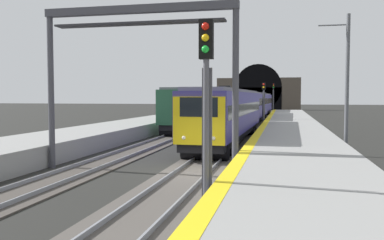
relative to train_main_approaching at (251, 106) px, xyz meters
The scene contains 14 objects.
ground_plane 32.33m from the train_main_approaching, behind, with size 320.00×320.00×0.00m, color black.
platform_right 32.61m from the train_main_approaching, behind, with size 112.00×4.87×1.07m, color gray.
platform_left 33.67m from the train_main_approaching, 163.57° to the left, with size 112.00×4.87×1.07m, color gray.
platform_right_edge_strip 32.36m from the train_main_approaching, behind, with size 112.00×0.50×0.01m, color yellow.
track_main_line 32.33m from the train_main_approaching, behind, with size 160.00×2.88×0.21m.
track_adjacent_line 32.72m from the train_main_approaching, behind, with size 160.00×2.66×0.21m.
train_main_approaching is the anchor object (origin of this frame).
train_adjacent_platform 14.90m from the train_main_approaching, 19.82° to the left, with size 62.53×3.16×5.03m.
railway_signal_near 38.73m from the train_main_approaching, behind, with size 0.39×0.38×5.43m.
railway_signal_mid 6.58m from the train_main_approaching, 164.11° to the right, with size 0.39×0.38×4.82m.
railway_signal_far 33.99m from the train_main_approaching, ahead, with size 0.39×0.38×5.94m.
overhead_signal_gantry 32.33m from the train_main_approaching, behind, with size 0.70×8.98×7.42m.
tunnel_portal 56.42m from the train_main_approaching, ahead, with size 2.85×20.85×11.67m.
catenary_mast_near 26.09m from the train_main_approaching, 163.76° to the right, with size 0.22×1.72×7.99m.
Camera 1 is at (-17.37, -3.84, 3.39)m, focal length 38.68 mm.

